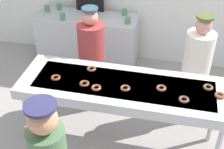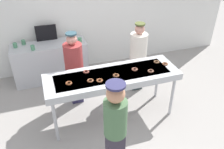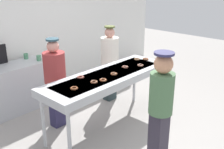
% 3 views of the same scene
% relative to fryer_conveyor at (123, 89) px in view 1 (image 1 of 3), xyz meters
% --- Properties ---
extents(ground_plane, '(16.00, 16.00, 0.00)m').
position_rel_fryer_conveyor_xyz_m(ground_plane, '(0.00, 0.00, -0.91)').
color(ground_plane, '#9E9993').
extents(fryer_conveyor, '(2.42, 0.78, 0.98)m').
position_rel_fryer_conveyor_xyz_m(fryer_conveyor, '(0.00, 0.00, 0.00)').
color(fryer_conveyor, '#B7BABF').
rests_on(fryer_conveyor, ground).
extents(chocolate_donut_0, '(0.12, 0.12, 0.03)m').
position_rel_fryer_conveyor_xyz_m(chocolate_donut_0, '(0.94, 0.13, 0.09)').
color(chocolate_donut_0, brown).
rests_on(chocolate_donut_0, fryer_conveyor).
extents(chocolate_donut_1, '(0.16, 0.16, 0.03)m').
position_rel_fryer_conveyor_xyz_m(chocolate_donut_1, '(1.06, 0.01, 0.09)').
color(chocolate_donut_1, brown).
rests_on(chocolate_donut_1, fryer_conveyor).
extents(chocolate_donut_2, '(0.16, 0.16, 0.03)m').
position_rel_fryer_conveyor_xyz_m(chocolate_donut_2, '(0.68, -0.15, 0.09)').
color(chocolate_donut_2, brown).
rests_on(chocolate_donut_2, fryer_conveyor).
extents(chocolate_donut_3, '(0.15, 0.15, 0.03)m').
position_rel_fryer_conveyor_xyz_m(chocolate_donut_3, '(0.43, 0.00, 0.09)').
color(chocolate_donut_3, brown).
rests_on(chocolate_donut_3, fryer_conveyor).
extents(chocolate_donut_4, '(0.16, 0.16, 0.03)m').
position_rel_fryer_conveyor_xyz_m(chocolate_donut_4, '(-0.43, -0.11, 0.09)').
color(chocolate_donut_4, brown).
rests_on(chocolate_donut_4, fryer_conveyor).
extents(chocolate_donut_5, '(0.14, 0.14, 0.03)m').
position_rel_fryer_conveyor_xyz_m(chocolate_donut_5, '(0.04, -0.09, 0.09)').
color(chocolate_donut_5, brown).
rests_on(chocolate_donut_5, fryer_conveyor).
extents(chocolate_donut_6, '(0.14, 0.14, 0.03)m').
position_rel_fryer_conveyor_xyz_m(chocolate_donut_6, '(-0.28, -0.15, 0.09)').
color(chocolate_donut_6, brown).
rests_on(chocolate_donut_6, fryer_conveyor).
extents(chocolate_donut_7, '(0.12, 0.12, 0.03)m').
position_rel_fryer_conveyor_xyz_m(chocolate_donut_7, '(-0.79, -0.07, 0.09)').
color(chocolate_donut_7, brown).
rests_on(chocolate_donut_7, fryer_conveyor).
extents(chocolate_donut_8, '(0.14, 0.14, 0.03)m').
position_rel_fryer_conveyor_xyz_m(chocolate_donut_8, '(-0.43, 0.20, 0.09)').
color(chocolate_donut_8, brown).
rests_on(chocolate_donut_8, fryer_conveyor).
extents(worker_baker, '(0.36, 0.36, 1.58)m').
position_rel_fryer_conveyor_xyz_m(worker_baker, '(0.83, 0.74, -0.01)').
color(worker_baker, '#253538').
rests_on(worker_baker, ground).
extents(worker_assistant, '(0.36, 0.36, 1.57)m').
position_rel_fryer_conveyor_xyz_m(worker_assistant, '(-0.57, 0.69, -0.01)').
color(worker_assistant, '#29254A').
rests_on(worker_assistant, ground).
extents(prep_counter, '(1.71, 0.58, 0.92)m').
position_rel_fryer_conveyor_xyz_m(prep_counter, '(-0.97, 1.77, -0.45)').
color(prep_counter, '#B7BABF').
rests_on(prep_counter, ground).
extents(paper_cup_0, '(0.09, 0.09, 0.11)m').
position_rel_fryer_conveyor_xyz_m(paper_cup_0, '(-0.25, 1.66, 0.06)').
color(paper_cup_0, '#4C8C66').
rests_on(paper_cup_0, prep_counter).
extents(paper_cup_1, '(0.09, 0.09, 0.11)m').
position_rel_fryer_conveyor_xyz_m(paper_cup_1, '(-0.35, 1.95, 0.06)').
color(paper_cup_1, '#4C8C66').
rests_on(paper_cup_1, prep_counter).
extents(paper_cup_2, '(0.09, 0.09, 0.11)m').
position_rel_fryer_conveyor_xyz_m(paper_cup_2, '(-1.49, 1.93, 0.06)').
color(paper_cup_2, '#4C8C66').
rests_on(paper_cup_2, prep_counter).
extents(paper_cup_3, '(0.09, 0.09, 0.11)m').
position_rel_fryer_conveyor_xyz_m(paper_cup_3, '(-1.31, 1.58, 0.06)').
color(paper_cup_3, '#4C8C66').
rests_on(paper_cup_3, prep_counter).
extents(paper_cup_4, '(0.09, 0.09, 0.11)m').
position_rel_fryer_conveyor_xyz_m(paper_cup_4, '(-1.67, 1.82, 0.06)').
color(paper_cup_4, '#4C8C66').
rests_on(paper_cup_4, prep_counter).
extents(menu_display, '(0.48, 0.04, 0.37)m').
position_rel_fryer_conveyor_xyz_m(menu_display, '(-0.97, 2.01, 0.20)').
color(menu_display, black).
rests_on(menu_display, prep_counter).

